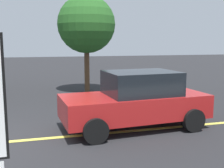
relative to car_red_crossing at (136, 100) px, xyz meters
The scene contains 3 objects.
lane_marking_centre 1.50m from the car_red_crossing, 167.27° to the right, with size 28.00×0.16×0.01m, color #E0D14C.
car_red_crossing is the anchor object (origin of this frame).
tree_left_verge 6.69m from the car_red_crossing, 92.66° to the left, with size 2.78×2.78×4.68m.
Camera 1 is at (1.52, -7.04, 2.45)m, focal length 44.76 mm.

